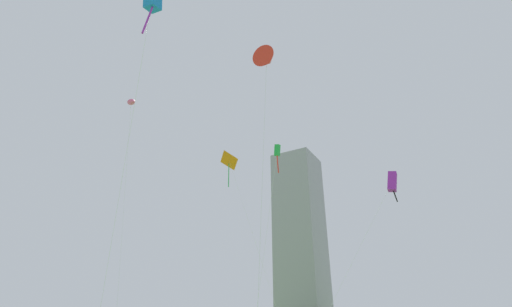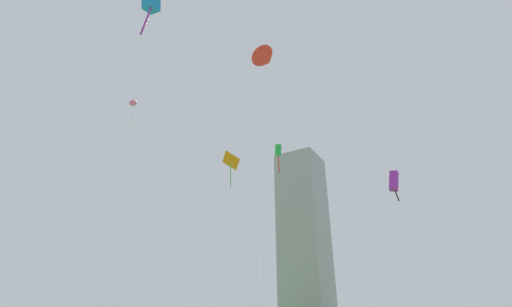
{
  "view_description": "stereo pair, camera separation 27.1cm",
  "coord_description": "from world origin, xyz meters",
  "px_view_note": "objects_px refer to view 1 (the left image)",
  "views": [
    {
      "loc": [
        10.4,
        -13.62,
        1.88
      ],
      "look_at": [
        0.86,
        6.3,
        12.6
      ],
      "focal_mm": 25.09,
      "sensor_mm": 36.0,
      "label": 1
    },
    {
      "loc": [
        10.64,
        -13.5,
        1.88
      ],
      "look_at": [
        0.86,
        6.3,
        12.6
      ],
      "focal_mm": 25.09,
      "sensor_mm": 36.0,
      "label": 2
    }
  ],
  "objects_px": {
    "distant_highrise_0": "(300,236)",
    "kite_flying_5": "(392,182)",
    "kite_flying_3": "(229,162)",
    "kite_flying_4": "(131,102)",
    "kite_flying_2": "(267,60)",
    "kite_flying_0": "(277,152)"
  },
  "relations": [
    {
      "from": "kite_flying_4",
      "to": "kite_flying_2",
      "type": "bearing_deg",
      "value": -23.81
    },
    {
      "from": "kite_flying_0",
      "to": "kite_flying_4",
      "type": "distance_m",
      "value": 19.96
    },
    {
      "from": "kite_flying_2",
      "to": "kite_flying_3",
      "type": "relative_size",
      "value": 0.81
    },
    {
      "from": "kite_flying_3",
      "to": "kite_flying_4",
      "type": "relative_size",
      "value": 0.81
    },
    {
      "from": "kite_flying_0",
      "to": "distant_highrise_0",
      "type": "xyz_separation_m",
      "value": [
        -36.68,
        114.73,
        19.56
      ]
    },
    {
      "from": "kite_flying_0",
      "to": "kite_flying_5",
      "type": "relative_size",
      "value": 1.18
    },
    {
      "from": "kite_flying_0",
      "to": "kite_flying_3",
      "type": "xyz_separation_m",
      "value": [
        -10.1,
        8.89,
        4.67
      ]
    },
    {
      "from": "kite_flying_0",
      "to": "kite_flying_2",
      "type": "bearing_deg",
      "value": -70.51
    },
    {
      "from": "kite_flying_0",
      "to": "kite_flying_5",
      "type": "distance_m",
      "value": 10.36
    },
    {
      "from": "kite_flying_2",
      "to": "kite_flying_4",
      "type": "xyz_separation_m",
      "value": [
        -21.41,
        9.45,
        8.92
      ]
    },
    {
      "from": "kite_flying_4",
      "to": "distant_highrise_0",
      "type": "relative_size",
      "value": 0.37
    },
    {
      "from": "kite_flying_4",
      "to": "distant_highrise_0",
      "type": "xyz_separation_m",
      "value": [
        -19.2,
        116.4,
        10.07
      ]
    },
    {
      "from": "kite_flying_5",
      "to": "distant_highrise_0",
      "type": "height_order",
      "value": "distant_highrise_0"
    },
    {
      "from": "kite_flying_2",
      "to": "kite_flying_4",
      "type": "height_order",
      "value": "kite_flying_4"
    },
    {
      "from": "kite_flying_4",
      "to": "distant_highrise_0",
      "type": "height_order",
      "value": "distant_highrise_0"
    },
    {
      "from": "distant_highrise_0",
      "to": "kite_flying_4",
      "type": "bearing_deg",
      "value": -76.29
    },
    {
      "from": "kite_flying_3",
      "to": "kite_flying_4",
      "type": "xyz_separation_m",
      "value": [
        -7.37,
        -10.56,
        4.82
      ]
    },
    {
      "from": "kite_flying_3",
      "to": "kite_flying_5",
      "type": "xyz_separation_m",
      "value": [
        18.98,
        -4.28,
        -7.39
      ]
    },
    {
      "from": "kite_flying_2",
      "to": "kite_flying_0",
      "type": "bearing_deg",
      "value": 109.49
    },
    {
      "from": "distant_highrise_0",
      "to": "kite_flying_5",
      "type": "bearing_deg",
      "value": -63.18
    },
    {
      "from": "kite_flying_0",
      "to": "distant_highrise_0",
      "type": "distance_m",
      "value": 122.03
    },
    {
      "from": "kite_flying_0",
      "to": "kite_flying_4",
      "type": "xyz_separation_m",
      "value": [
        -17.48,
        -1.67,
        9.49
      ]
    }
  ]
}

